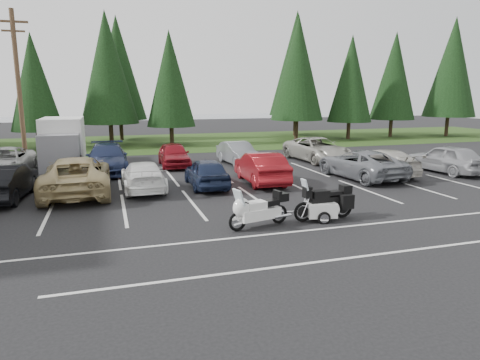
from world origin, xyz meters
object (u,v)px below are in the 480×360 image
object	(u,v)px
adventure_motorcycle	(324,198)
box_truck	(62,143)
car_far_2	(174,155)
car_far_4	(317,149)
touring_motorcycle	(259,207)
car_near_5	(261,168)
car_near_8	(446,159)
car_near_2	(77,176)
car_near_7	(382,162)
cargo_trailer	(321,212)
car_near_6	(361,164)
car_near_4	(207,173)
car_near_1	(5,182)
car_far_3	(238,153)
utility_pole	(19,88)
car_far_1	(107,158)
car_far_0	(4,162)

from	to	relation	value
adventure_motorcycle	box_truck	bearing A→B (deg)	121.01
car_far_2	car_far_4	xyz separation A→B (m)	(9.36, -0.71, 0.05)
box_truck	car_far_2	size ratio (longest dim) A/B	1.32
touring_motorcycle	adventure_motorcycle	world-z (taller)	adventure_motorcycle
car_near_5	car_near_8	distance (m)	10.94
car_near_2	car_near_7	world-z (taller)	car_near_2
car_near_2	car_near_8	xyz separation A→B (m)	(19.52, -0.50, -0.04)
car_far_4	cargo_trailer	distance (m)	13.84
car_near_6	touring_motorcycle	xyz separation A→B (m)	(-8.00, -6.47, -0.05)
car_near_4	car_far_4	xyz separation A→B (m)	(8.79, 5.73, 0.08)
car_near_8	touring_motorcycle	distance (m)	14.94
car_near_1	car_near_4	xyz separation A→B (m)	(8.60, -0.07, -0.06)
car_far_3	car_near_1	bearing A→B (deg)	-158.71
utility_pole	touring_motorcycle	bearing A→B (deg)	-57.65
box_truck	car_near_2	world-z (taller)	box_truck
car_near_5	cargo_trailer	size ratio (longest dim) A/B	3.26
car_near_1	touring_motorcycle	xyz separation A→B (m)	(8.85, -6.74, -0.06)
car_near_5	car_far_4	xyz separation A→B (m)	(5.99, 5.56, 0.01)
car_near_1	car_far_1	xyz separation A→B (m)	(4.12, 5.49, 0.03)
utility_pole	cargo_trailer	distance (m)	19.19
car_far_3	car_near_6	bearing A→B (deg)	-57.62
car_near_5	car_near_1	bearing A→B (deg)	3.16
car_far_0	adventure_motorcycle	bearing A→B (deg)	-42.75
car_far_4	car_far_2	bearing A→B (deg)	170.90
car_near_7	car_far_1	xyz separation A→B (m)	(-14.35, 5.32, 0.08)
car_near_6	touring_motorcycle	world-z (taller)	car_near_6
car_near_5	car_far_2	bearing A→B (deg)	-59.07
car_near_7	car_far_4	size ratio (longest dim) A/B	0.87
car_near_6	touring_motorcycle	distance (m)	10.29
car_near_2	car_near_4	xyz separation A→B (m)	(5.78, -0.24, -0.14)
car_far_1	car_far_3	bearing A→B (deg)	4.67
car_near_7	car_far_0	bearing A→B (deg)	-18.27
utility_pole	car_near_1	bearing A→B (deg)	-86.75
car_near_6	car_far_2	bearing A→B (deg)	-41.90
car_near_7	box_truck	bearing A→B (deg)	-27.17
car_near_5	car_far_1	distance (m)	9.06
car_near_4	car_far_4	bearing A→B (deg)	-145.71
car_near_8	car_near_6	bearing A→B (deg)	-6.23
box_truck	car_near_2	bearing A→B (deg)	-81.29
car_near_6	car_far_0	xyz separation A→B (m)	(-18.11, 6.53, -0.01)
car_near_4	car_far_0	distance (m)	11.71
car_near_2	car_near_6	distance (m)	14.04
utility_pole	car_far_4	xyz separation A→B (m)	(17.84, -2.28, -3.92)
car_far_1	touring_motorcycle	bearing A→B (deg)	-67.86
car_near_5	adventure_motorcycle	size ratio (longest dim) A/B	1.85
car_near_4	car_near_7	world-z (taller)	car_near_7
box_truck	utility_pole	bearing A→B (deg)	-165.96
car_near_4	box_truck	bearing A→B (deg)	-49.16
touring_motorcycle	car_near_8	bearing A→B (deg)	11.80
car_near_5	utility_pole	bearing A→B (deg)	-30.80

